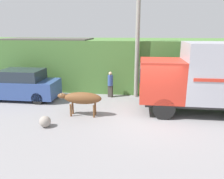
{
  "coord_description": "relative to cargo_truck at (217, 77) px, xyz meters",
  "views": [
    {
      "loc": [
        -0.61,
        -9.38,
        4.0
      ],
      "look_at": [
        -1.84,
        0.68,
        1.2
      ],
      "focal_mm": 35.0,
      "sensor_mm": 36.0,
      "label": 1
    }
  ],
  "objects": [
    {
      "name": "cargo_truck",
      "position": [
        0.0,
        0.0,
        0.0
      ],
      "size": [
        6.79,
        2.3,
        3.43
      ],
      "rotation": [
        0.0,
        0.0,
        0.05
      ],
      "color": "#2D2D2D",
      "rests_on": "ground_plane"
    },
    {
      "name": "roadside_rock",
      "position": [
        -7.52,
        -2.45,
        -1.62
      ],
      "size": [
        0.48,
        0.48,
        0.48
      ],
      "color": "gray",
      "rests_on": "ground_plane"
    },
    {
      "name": "ground_plane",
      "position": [
        -3.07,
        -1.18,
        -1.86
      ],
      "size": [
        60.0,
        60.0,
        0.0
      ],
      "primitive_type": "plane",
      "color": "gray"
    },
    {
      "name": "brown_cow",
      "position": [
        -6.28,
        -1.02,
        -1.0
      ],
      "size": [
        2.12,
        0.57,
        1.16
      ],
      "rotation": [
        0.0,
        0.0,
        0.23
      ],
      "color": "brown",
      "rests_on": "ground_plane"
    },
    {
      "name": "pedestrian_on_hill",
      "position": [
        -5.33,
        2.11,
        -1.0
      ],
      "size": [
        0.41,
        0.41,
        1.57
      ],
      "rotation": [
        0.0,
        0.0,
        2.76
      ],
      "color": "#38332D",
      "rests_on": "ground_plane"
    },
    {
      "name": "parked_suv",
      "position": [
        -10.44,
        1.06,
        -1.01
      ],
      "size": [
        4.27,
        1.78,
        1.77
      ],
      "rotation": [
        0.0,
        0.0,
        0.02
      ],
      "color": "#334C8C",
      "rests_on": "ground_plane"
    },
    {
      "name": "building_backdrop",
      "position": [
        -9.92,
        4.04,
        -0.14
      ],
      "size": [
        5.9,
        2.7,
        3.41
      ],
      "color": "#99ADB7",
      "rests_on": "ground_plane"
    },
    {
      "name": "hillside_embankment",
      "position": [
        -3.07,
        5.32,
        -0.19
      ],
      "size": [
        32.0,
        5.39,
        3.33
      ],
      "color": "#4C7A38",
      "rests_on": "ground_plane"
    },
    {
      "name": "utility_pole",
      "position": [
        -3.79,
        2.42,
        1.55
      ],
      "size": [
        0.9,
        0.25,
        6.6
      ],
      "color": "gray",
      "rests_on": "ground_plane"
    }
  ]
}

